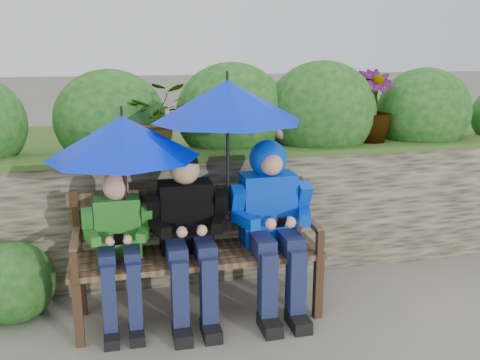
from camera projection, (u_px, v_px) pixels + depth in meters
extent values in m
plane|color=slate|center=(243.00, 313.00, 3.79)|extent=(60.00, 60.00, 0.00)
cube|color=#322F28|center=(222.00, 214.00, 4.37)|extent=(8.00, 0.40, 1.00)
cube|color=#2F5B1C|center=(221.00, 153.00, 4.25)|extent=(8.00, 0.42, 0.04)
cube|color=#2F5B1C|center=(198.00, 181.00, 5.51)|extent=(8.00, 2.00, 0.96)
ellipsoid|color=#0C4810|center=(110.00, 119.00, 4.27)|extent=(0.89, 0.71, 0.80)
ellipsoid|color=#0C4810|center=(232.00, 113.00, 4.52)|extent=(0.95, 0.76, 0.85)
ellipsoid|color=#0C4810|center=(322.00, 112.00, 4.57)|extent=(0.96, 0.77, 0.87)
ellipsoid|color=#0C4810|center=(424.00, 112.00, 4.79)|extent=(0.87, 0.70, 0.78)
sphere|color=pink|center=(282.00, 131.00, 4.43)|extent=(0.14, 0.14, 0.14)
sphere|color=pink|center=(433.00, 125.00, 4.75)|extent=(0.14, 0.14, 0.14)
imported|color=#0C4810|center=(157.00, 117.00, 4.16)|extent=(0.49, 0.42, 0.54)
imported|color=#0C4810|center=(373.00, 106.00, 4.57)|extent=(0.34, 0.34, 0.62)
sphere|color=#0C4810|center=(13.00, 283.00, 3.71)|extent=(0.57, 0.57, 0.57)
cube|color=#372617|center=(78.00, 315.00, 3.33)|extent=(0.06, 0.06, 0.43)
cube|color=#372617|center=(81.00, 286.00, 3.73)|extent=(0.06, 0.06, 0.43)
cube|color=#372617|center=(318.00, 289.00, 3.69)|extent=(0.06, 0.06, 0.43)
cube|color=#372617|center=(297.00, 265.00, 4.09)|extent=(0.06, 0.06, 0.43)
cube|color=#4A391E|center=(203.00, 266.00, 3.48)|extent=(1.71, 0.09, 0.04)
cube|color=#4A391E|center=(200.00, 259.00, 3.60)|extent=(1.71, 0.09, 0.04)
cube|color=#4A391E|center=(197.00, 252.00, 3.71)|extent=(1.71, 0.09, 0.04)
cube|color=#4A391E|center=(194.00, 246.00, 3.83)|extent=(1.71, 0.09, 0.04)
cube|color=#372617|center=(77.00, 224.00, 3.64)|extent=(0.05, 0.05, 0.47)
cube|color=#4A391E|center=(75.00, 240.00, 3.42)|extent=(0.05, 0.44, 0.04)
cube|color=#372617|center=(74.00, 268.00, 3.25)|extent=(0.05, 0.05, 0.21)
cube|color=#372617|center=(298.00, 208.00, 4.00)|extent=(0.05, 0.05, 0.47)
cube|color=#4A391E|center=(309.00, 221.00, 3.78)|extent=(0.05, 0.44, 0.04)
cube|color=#372617|center=(320.00, 245.00, 3.61)|extent=(0.05, 0.05, 0.21)
cube|color=#4A391E|center=(193.00, 228.00, 3.85)|extent=(1.71, 0.03, 0.09)
cube|color=#4A391E|center=(192.00, 210.00, 3.82)|extent=(1.71, 0.03, 0.09)
cube|color=#4A391E|center=(192.00, 192.00, 3.78)|extent=(1.71, 0.03, 0.09)
cube|color=#1F6518|center=(118.00, 227.00, 3.57)|extent=(0.30, 0.18, 0.40)
sphere|color=#E3A279|center=(116.00, 188.00, 3.48)|extent=(0.17, 0.17, 0.17)
sphere|color=tan|center=(115.00, 183.00, 3.49)|extent=(0.16, 0.16, 0.16)
cube|color=#122144|center=(107.00, 256.00, 3.46)|extent=(0.11, 0.28, 0.11)
cube|color=#122144|center=(110.00, 303.00, 3.39)|extent=(0.09, 0.10, 0.52)
cube|color=black|center=(112.00, 338.00, 3.40)|extent=(0.10, 0.19, 0.07)
cube|color=#122144|center=(132.00, 254.00, 3.49)|extent=(0.11, 0.28, 0.11)
cube|color=#122144|center=(135.00, 300.00, 3.43)|extent=(0.09, 0.10, 0.52)
cube|color=black|center=(137.00, 335.00, 3.43)|extent=(0.10, 0.19, 0.07)
cube|color=#1F6518|center=(88.00, 223.00, 3.48)|extent=(0.07, 0.16, 0.22)
cube|color=#1F6518|center=(92.00, 238.00, 3.39)|extent=(0.11, 0.19, 0.06)
sphere|color=#E3A279|center=(110.00, 241.00, 3.34)|extent=(0.06, 0.06, 0.06)
cube|color=#1F6518|center=(147.00, 219.00, 3.56)|extent=(0.07, 0.16, 0.22)
cube|color=#1F6518|center=(144.00, 234.00, 3.46)|extent=(0.11, 0.19, 0.06)
sphere|color=#E3A279|center=(127.00, 239.00, 3.36)|extent=(0.06, 0.06, 0.06)
cube|color=black|center=(119.00, 239.00, 3.34)|extent=(0.06, 0.07, 0.09)
cube|color=black|center=(186.00, 216.00, 3.67)|extent=(0.36, 0.21, 0.48)
sphere|color=#E3A279|center=(185.00, 170.00, 3.56)|extent=(0.20, 0.20, 0.20)
sphere|color=black|center=(185.00, 164.00, 3.57)|extent=(0.19, 0.19, 0.19)
cube|color=#122144|center=(176.00, 250.00, 3.53)|extent=(0.13, 0.34, 0.13)
cube|color=#122144|center=(180.00, 298.00, 3.44)|extent=(0.10, 0.12, 0.53)
cube|color=black|center=(182.00, 334.00, 3.43)|extent=(0.12, 0.23, 0.08)
cube|color=#122144|center=(204.00, 248.00, 3.57)|extent=(0.13, 0.34, 0.13)
cube|color=#122144|center=(209.00, 295.00, 3.48)|extent=(0.10, 0.12, 0.53)
cube|color=black|center=(211.00, 331.00, 3.48)|extent=(0.12, 0.23, 0.08)
cube|color=black|center=(153.00, 212.00, 3.55)|extent=(0.08, 0.19, 0.27)
cube|color=black|center=(160.00, 229.00, 3.45)|extent=(0.13, 0.22, 0.07)
sphere|color=#E3A279|center=(182.00, 232.00, 3.39)|extent=(0.07, 0.07, 0.07)
cube|color=black|center=(219.00, 207.00, 3.65)|extent=(0.08, 0.19, 0.27)
cube|color=black|center=(219.00, 224.00, 3.53)|extent=(0.13, 0.22, 0.07)
sphere|color=#E3A279|center=(202.00, 230.00, 3.42)|extent=(0.07, 0.07, 0.07)
cube|color=black|center=(192.00, 230.00, 3.39)|extent=(0.06, 0.07, 0.09)
cube|color=#092BCA|center=(268.00, 208.00, 3.79)|extent=(0.38, 0.22, 0.51)
sphere|color=#E3A279|center=(269.00, 161.00, 3.69)|extent=(0.21, 0.21, 0.21)
sphere|color=#092BCA|center=(268.00, 159.00, 3.72)|extent=(0.26, 0.26, 0.26)
sphere|color=#E3A279|center=(271.00, 164.00, 3.64)|extent=(0.16, 0.16, 0.16)
cube|color=#122144|center=(261.00, 243.00, 3.65)|extent=(0.13, 0.35, 0.13)
cube|color=#122144|center=(267.00, 290.00, 3.55)|extent=(0.11, 0.12, 0.53)
cube|color=black|center=(270.00, 325.00, 3.54)|extent=(0.12, 0.24, 0.09)
cube|color=#122144|center=(288.00, 241.00, 3.70)|extent=(0.13, 0.35, 0.13)
cube|color=#122144|center=(296.00, 287.00, 3.60)|extent=(0.11, 0.12, 0.53)
cube|color=black|center=(298.00, 321.00, 3.59)|extent=(0.12, 0.24, 0.09)
cube|color=#092BCA|center=(237.00, 204.00, 3.67)|extent=(0.09, 0.20, 0.28)
cube|color=#092BCA|center=(247.00, 221.00, 3.56)|extent=(0.14, 0.23, 0.08)
sphere|color=#E3A279|center=(271.00, 224.00, 3.50)|extent=(0.08, 0.08, 0.08)
cube|color=#092BCA|center=(302.00, 199.00, 3.78)|extent=(0.09, 0.20, 0.28)
cube|color=#092BCA|center=(305.00, 216.00, 3.66)|extent=(0.14, 0.23, 0.08)
sphere|color=#E3A279|center=(290.00, 222.00, 3.53)|extent=(0.08, 0.08, 0.08)
cube|color=black|center=(281.00, 222.00, 3.50)|extent=(0.06, 0.07, 0.09)
cone|color=#001FEA|center=(123.00, 137.00, 3.37)|extent=(0.98, 0.98, 0.27)
cylinder|color=black|center=(121.00, 111.00, 3.33)|extent=(0.02, 0.02, 0.06)
cylinder|color=black|center=(125.00, 181.00, 3.44)|extent=(0.02, 0.02, 0.58)
sphere|color=black|center=(128.00, 224.00, 3.51)|extent=(0.04, 0.04, 0.04)
cone|color=#001FEA|center=(227.00, 101.00, 3.50)|extent=(1.01, 1.01, 0.27)
cylinder|color=black|center=(227.00, 75.00, 3.45)|extent=(0.02, 0.02, 0.06)
cylinder|color=black|center=(228.00, 158.00, 3.59)|extent=(0.02, 0.02, 0.77)
sphere|color=black|center=(228.00, 212.00, 3.69)|extent=(0.04, 0.04, 0.04)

